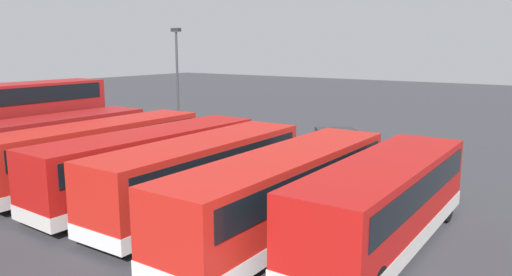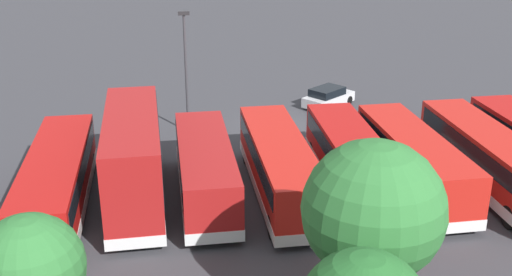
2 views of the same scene
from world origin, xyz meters
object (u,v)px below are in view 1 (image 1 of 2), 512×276
at_px(bus_single_deck_sixth, 56,142).
at_px(lamp_post_tall, 177,76).
at_px(bus_single_deck_near_end, 385,200).
at_px(bus_single_deck_second, 285,191).
at_px(car_hatchback_silver, 337,139).
at_px(bus_double_decker_seventh, 20,121).
at_px(bus_single_deck_fifth, 99,151).
at_px(bus_single_deck_fourth, 152,161).
at_px(bus_single_deck_third, 203,173).

relative_size(bus_single_deck_sixth, lamp_post_tall, 1.30).
distance_m(bus_single_deck_near_end, bus_single_deck_second, 3.40).
relative_size(bus_single_deck_second, car_hatchback_silver, 2.71).
bearing_deg(bus_single_deck_sixth, bus_double_decker_seventh, -1.20).
height_order(bus_single_deck_fifth, bus_single_deck_sixth, same).
bearing_deg(bus_double_decker_seventh, bus_single_deck_fourth, 178.35).
distance_m(bus_single_deck_second, bus_single_deck_sixth, 14.67).
xyz_separation_m(bus_single_deck_fourth, bus_single_deck_fifth, (3.78, -0.13, 0.00)).
bearing_deg(bus_single_deck_near_end, bus_single_deck_third, 5.57).
height_order(bus_single_deck_fourth, bus_single_deck_sixth, same).
bearing_deg(lamp_post_tall, bus_single_deck_near_end, 152.52).
bearing_deg(bus_single_deck_second, bus_single_deck_near_end, -163.58).
bearing_deg(bus_single_deck_fourth, bus_single_deck_sixth, -1.86).
height_order(car_hatchback_silver, lamp_post_tall, lamp_post_tall).
bearing_deg(car_hatchback_silver, bus_single_deck_near_end, 120.93).
distance_m(car_hatchback_silver, lamp_post_tall, 11.68).
height_order(bus_single_deck_near_end, bus_single_deck_sixth, same).
xyz_separation_m(bus_single_deck_fifth, car_hatchback_silver, (-6.21, -13.65, -0.92)).
height_order(bus_single_deck_third, bus_single_deck_fourth, same).
relative_size(bus_single_deck_near_end, bus_single_deck_fourth, 0.91).
bearing_deg(bus_single_deck_second, bus_single_deck_third, -3.68).
relative_size(car_hatchback_silver, lamp_post_tall, 0.55).
height_order(bus_single_deck_fifth, car_hatchback_silver, bus_single_deck_fifth).
bearing_deg(bus_single_deck_sixth, bus_single_deck_fourth, 178.14).
xyz_separation_m(bus_single_deck_near_end, bus_single_deck_second, (3.26, 0.96, 0.00)).
bearing_deg(bus_single_deck_fifth, bus_single_deck_near_end, -178.56).
bearing_deg(lamp_post_tall, bus_double_decker_seventh, 72.45).
xyz_separation_m(bus_single_deck_sixth, car_hatchback_silver, (-9.94, -13.54, -0.92)).
xyz_separation_m(bus_single_deck_fourth, car_hatchback_silver, (-2.42, -13.78, -0.92)).
bearing_deg(bus_single_deck_near_end, bus_double_decker_seventh, 0.45).
relative_size(bus_single_deck_fourth, bus_single_deck_sixth, 1.12).
height_order(bus_single_deck_fifth, lamp_post_tall, lamp_post_tall).
xyz_separation_m(bus_single_deck_near_end, bus_double_decker_seventh, (21.37, 0.17, 0.83)).
height_order(bus_single_deck_second, bus_single_deck_sixth, same).
bearing_deg(bus_single_deck_fifth, bus_single_deck_second, 176.83).
bearing_deg(bus_single_deck_near_end, lamp_post_tall, -27.48).
bearing_deg(bus_single_deck_second, lamp_post_tall, -34.86).
bearing_deg(bus_double_decker_seventh, bus_single_deck_near_end, -179.55).
bearing_deg(bus_single_deck_second, car_hatchback_silver, -71.74).
distance_m(bus_double_decker_seventh, lamp_post_tall, 10.39).
height_order(bus_single_deck_near_end, bus_single_deck_second, same).
bearing_deg(bus_single_deck_fifth, bus_single_deck_fourth, 178.07).
relative_size(bus_single_deck_near_end, bus_single_deck_third, 0.97).
distance_m(bus_single_deck_sixth, car_hatchback_silver, 16.82).
bearing_deg(bus_single_deck_near_end, bus_single_deck_second, 16.42).
xyz_separation_m(bus_single_deck_third, bus_single_deck_fourth, (3.15, -0.22, 0.00)).
distance_m(bus_single_deck_fourth, car_hatchback_silver, 14.02).
height_order(bus_single_deck_third, bus_single_deck_sixth, same).
height_order(bus_single_deck_fifth, bus_double_decker_seventh, bus_double_decker_seventh).
bearing_deg(bus_double_decker_seventh, car_hatchback_silver, -134.87).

